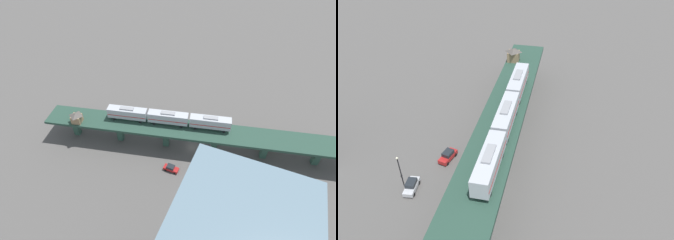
{
  "view_description": "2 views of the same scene",
  "coord_description": "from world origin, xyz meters",
  "views": [
    {
      "loc": [
        54.22,
        15.15,
        62.56
      ],
      "look_at": [
        0.61,
        -8.24,
        9.39
      ],
      "focal_mm": 28.0,
      "sensor_mm": 36.0,
      "label": 1
    },
    {
      "loc": [
        -20.56,
        35.73,
        45.1
      ],
      "look_at": [
        0.61,
        -8.24,
        9.39
      ],
      "focal_mm": 35.0,
      "sensor_mm": 36.0,
      "label": 2
    }
  ],
  "objects": [
    {
      "name": "subway_train",
      "position": [
        0.61,
        -8.24,
        10.43
      ],
      "size": [
        11.69,
        36.78,
        4.45
      ],
      "color": "#ADB2BA",
      "rests_on": "elevated_viaduct"
    },
    {
      "name": "delivery_truck",
      "position": [
        -11.51,
        20.17,
        1.76
      ],
      "size": [
        5.83,
        7.25,
        3.2
      ],
      "color": "#333338",
      "rests_on": "ground"
    },
    {
      "name": "elevated_viaduct",
      "position": [
        0.04,
        -0.18,
        6.77
      ],
      "size": [
        30.35,
        91.31,
        7.89
      ],
      "color": "#244135",
      "rests_on": "ground"
    },
    {
      "name": "signal_hut",
      "position": [
        10.95,
        -34.09,
        9.69
      ],
      "size": [
        3.9,
        3.9,
        3.4
      ],
      "color": "#8C7251",
      "rests_on": "elevated_viaduct"
    },
    {
      "name": "street_car_silver",
      "position": [
        12.25,
        6.7,
        0.94
      ],
      "size": [
        3.17,
        4.75,
        1.89
      ],
      "color": "#B7BABF",
      "rests_on": "ground"
    },
    {
      "name": "street_lamp",
      "position": [
        14.24,
        6.59,
        4.11
      ],
      "size": [
        0.44,
        0.44,
        6.94
      ],
      "color": "black",
      "rests_on": "ground"
    },
    {
      "name": "ground_plane",
      "position": [
        0.0,
        0.0,
        0.0
      ],
      "size": [
        400.0,
        400.0,
        0.0
      ],
      "primitive_type": "plane",
      "color": "#514F4C"
    },
    {
      "name": "street_car_red",
      "position": [
        10.85,
        -2.82,
        0.94
      ],
      "size": [
        1.95,
        4.4,
        1.89
      ],
      "color": "#AD1E1E",
      "rests_on": "ground"
    }
  ]
}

